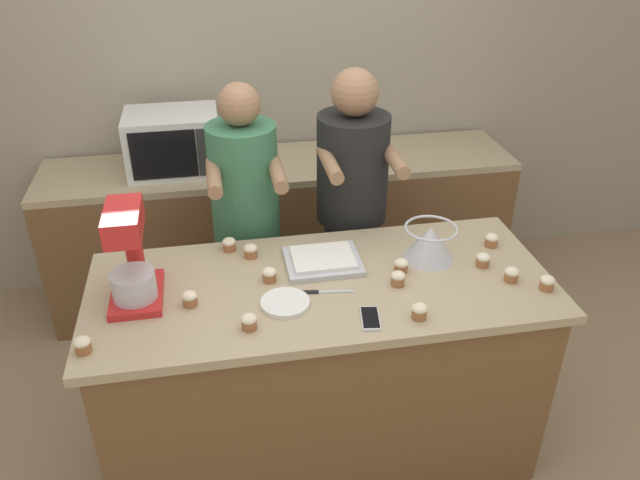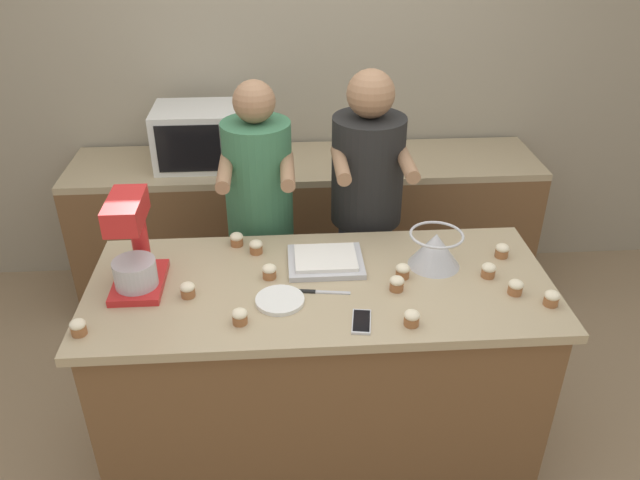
# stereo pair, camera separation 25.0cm
# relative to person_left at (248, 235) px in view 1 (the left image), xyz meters

# --- Properties ---
(ground_plane) EXTENTS (16.00, 16.00, 0.00)m
(ground_plane) POSITION_rel_person_left_xyz_m (0.26, -0.62, -0.85)
(ground_plane) COLOR #937A5B
(back_wall) EXTENTS (10.00, 0.06, 2.70)m
(back_wall) POSITION_rel_person_left_xyz_m (0.26, 1.07, 0.50)
(back_wall) COLOR gray
(back_wall) RESTS_ON ground_plane
(island_counter) EXTENTS (1.91, 0.81, 0.95)m
(island_counter) POSITION_rel_person_left_xyz_m (0.26, -0.62, -0.37)
(island_counter) COLOR brown
(island_counter) RESTS_ON ground_plane
(back_counter) EXTENTS (2.80, 0.60, 0.92)m
(back_counter) POSITION_rel_person_left_xyz_m (0.26, 0.72, -0.39)
(back_counter) COLOR brown
(back_counter) RESTS_ON ground_plane
(person_left) EXTENTS (0.34, 0.50, 1.61)m
(person_left) POSITION_rel_person_left_xyz_m (0.00, 0.00, 0.00)
(person_left) COLOR brown
(person_left) RESTS_ON ground_plane
(person_right) EXTENTS (0.36, 0.51, 1.65)m
(person_right) POSITION_rel_person_left_xyz_m (0.53, 0.00, 0.02)
(person_right) COLOR #33384C
(person_right) RESTS_ON ground_plane
(stand_mixer) EXTENTS (0.20, 0.30, 0.40)m
(stand_mixer) POSITION_rel_person_left_xyz_m (-0.48, -0.60, 0.27)
(stand_mixer) COLOR red
(stand_mixer) RESTS_ON island_counter
(mixing_bowl) EXTENTS (0.23, 0.23, 0.15)m
(mixing_bowl) POSITION_rel_person_left_xyz_m (0.75, -0.52, 0.18)
(mixing_bowl) COLOR #BCBCC1
(mixing_bowl) RESTS_ON island_counter
(baking_tray) EXTENTS (0.32, 0.27, 0.04)m
(baking_tray) POSITION_rel_person_left_xyz_m (0.29, -0.48, 0.12)
(baking_tray) COLOR #BCBCC1
(baking_tray) RESTS_ON island_counter
(microwave_oven) EXTENTS (0.52, 0.39, 0.34)m
(microwave_oven) POSITION_rel_person_left_xyz_m (-0.35, 0.72, 0.24)
(microwave_oven) COLOR silver
(microwave_oven) RESTS_ON back_counter
(cell_phone) EXTENTS (0.09, 0.15, 0.01)m
(cell_phone) POSITION_rel_person_left_xyz_m (0.39, -0.90, 0.10)
(cell_phone) COLOR silver
(cell_phone) RESTS_ON island_counter
(small_plate) EXTENTS (0.19, 0.19, 0.02)m
(small_plate) POSITION_rel_person_left_xyz_m (0.09, -0.75, 0.11)
(small_plate) COLOR white
(small_plate) RESTS_ON island_counter
(knife) EXTENTS (0.22, 0.05, 0.01)m
(knife) POSITION_rel_person_left_xyz_m (0.25, -0.69, 0.10)
(knife) COLOR #BCBCC1
(knife) RESTS_ON island_counter
(cupcake_0) EXTENTS (0.06, 0.06, 0.06)m
(cupcake_0) POSITION_rel_person_left_xyz_m (0.96, -0.62, 0.13)
(cupcake_0) COLOR #9E6038
(cupcake_0) RESTS_ON island_counter
(cupcake_1) EXTENTS (0.06, 0.06, 0.06)m
(cupcake_1) POSITION_rel_person_left_xyz_m (0.58, -0.92, 0.13)
(cupcake_1) COLOR #9E6038
(cupcake_1) RESTS_ON island_counter
(cupcake_2) EXTENTS (0.06, 0.06, 0.06)m
(cupcake_2) POSITION_rel_person_left_xyz_m (1.06, -0.47, 0.13)
(cupcake_2) COLOR #9E6038
(cupcake_2) RESTS_ON island_counter
(cupcake_3) EXTENTS (0.06, 0.06, 0.06)m
(cupcake_3) POSITION_rel_person_left_xyz_m (-0.06, -0.87, 0.13)
(cupcake_3) COLOR #9E6038
(cupcake_3) RESTS_ON island_counter
(cupcake_4) EXTENTS (0.06, 0.06, 0.06)m
(cupcake_4) POSITION_rel_person_left_xyz_m (0.60, -0.61, 0.13)
(cupcake_4) COLOR #9E6038
(cupcake_4) RESTS_ON island_counter
(cupcake_5) EXTENTS (0.06, 0.06, 0.06)m
(cupcake_5) POSITION_rel_person_left_xyz_m (0.56, -0.69, 0.13)
(cupcake_5) COLOR #9E6038
(cupcake_5) RESTS_ON island_counter
(cupcake_6) EXTENTS (0.06, 0.06, 0.06)m
(cupcake_6) POSITION_rel_person_left_xyz_m (1.03, -0.75, 0.13)
(cupcake_6) COLOR #9E6038
(cupcake_6) RESTS_ON island_counter
(cupcake_7) EXTENTS (0.06, 0.06, 0.06)m
(cupcake_7) POSITION_rel_person_left_xyz_m (-0.01, -0.37, 0.13)
(cupcake_7) COLOR #9E6038
(cupcake_7) RESTS_ON island_counter
(cupcake_8) EXTENTS (0.06, 0.06, 0.06)m
(cupcake_8) POSITION_rel_person_left_xyz_m (0.05, -0.57, 0.13)
(cupcake_8) COLOR #9E6038
(cupcake_8) RESTS_ON island_counter
(cupcake_9) EXTENTS (0.06, 0.06, 0.06)m
(cupcake_9) POSITION_rel_person_left_xyz_m (-0.10, -0.30, 0.13)
(cupcake_9) COLOR #9E6038
(cupcake_9) RESTS_ON island_counter
(cupcake_10) EXTENTS (0.06, 0.06, 0.06)m
(cupcake_10) POSITION_rel_person_left_xyz_m (-0.27, -0.68, 0.13)
(cupcake_10) COLOR #9E6038
(cupcake_10) RESTS_ON island_counter
(cupcake_11) EXTENTS (0.06, 0.06, 0.06)m
(cupcake_11) POSITION_rel_person_left_xyz_m (1.14, -0.83, 0.13)
(cupcake_11) COLOR #9E6038
(cupcake_11) RESTS_ON island_counter
(cupcake_12) EXTENTS (0.06, 0.06, 0.06)m
(cupcake_12) POSITION_rel_person_left_xyz_m (-0.64, -0.90, 0.13)
(cupcake_12) COLOR #9E6038
(cupcake_12) RESTS_ON island_counter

